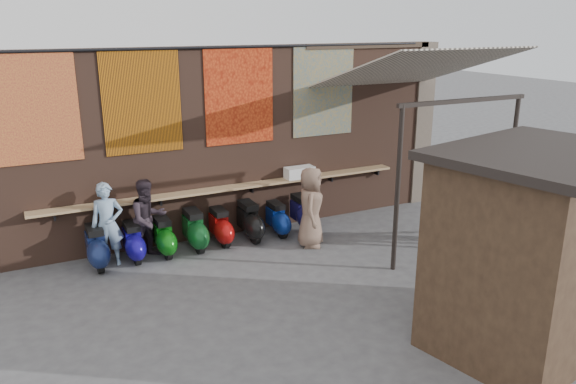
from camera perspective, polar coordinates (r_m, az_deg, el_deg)
The scene contains 32 objects.
ground at distance 10.32m, azimuth -0.94°, elevation -8.74°, with size 70.00×70.00×0.00m, color #474749.
brick_wall at distance 12.05m, azimuth -6.55°, elevation 5.00°, with size 10.00×0.40×4.00m, color brown.
pier_right at distance 14.62m, azimuth 13.07°, elevation 6.78°, with size 0.50×0.50×4.00m, color #4C4238.
eating_counter at distance 11.94m, azimuth -5.80°, elevation 0.44°, with size 8.00×0.32×0.05m, color #9E7A51.
shelf_box at distance 12.51m, azimuth 1.18°, elevation 2.01°, with size 0.66×0.30×0.25m, color white.
tapestry_redgold at distance 10.99m, azimuth -24.39°, elevation 7.75°, with size 1.50×0.02×2.00m, color maroon.
tapestry_sun at distance 11.22m, azimuth -14.60°, elevation 8.86°, with size 1.50×0.02×2.00m, color orange.
tapestry_orange at distance 11.79m, azimuth -4.96°, elevation 9.71°, with size 1.50×0.02×2.00m, color #C74318.
tapestry_multi at distance 12.66m, azimuth 3.62°, elevation 10.23°, with size 1.50×0.02×2.00m, color #235783.
hang_rail at distance 11.59m, azimuth -6.48°, elevation 14.41°, with size 0.06×0.06×9.50m, color black.
scooter_stool_0 at distance 11.18m, azimuth -18.87°, elevation -5.38°, with size 0.38×0.84×0.80m, color #152250, non-canonical shape.
scooter_stool_1 at distance 11.32m, azimuth -15.44°, elevation -4.96°, with size 0.35×0.78×0.74m, color #140B7F, non-canonical shape.
scooter_stool_2 at distance 11.41m, azimuth -12.51°, elevation -4.49°, with size 0.36×0.80×0.76m, color #0D5D0F, non-canonical shape.
scooter_stool_3 at distance 11.58m, azimuth -9.46°, elevation -3.87°, with size 0.38×0.85×0.81m, color #0F4B1E, non-canonical shape.
scooter_stool_4 at distance 11.78m, azimuth -6.87°, elevation -3.55°, with size 0.35×0.79×0.75m, color #A20D0C, non-canonical shape.
scooter_stool_5 at distance 11.95m, azimuth -3.91°, elevation -3.00°, with size 0.38×0.85×0.81m, color black, non-canonical shape.
scooter_stool_6 at distance 12.19m, azimuth -1.09°, elevation -2.79°, with size 0.34×0.75×0.72m, color navy, non-canonical shape.
scooter_stool_7 at distance 12.47m, azimuth 1.49°, elevation -2.17°, with size 0.37×0.82×0.78m, color navy, non-canonical shape.
diner_left at distance 11.11m, azimuth -17.86°, elevation -3.16°, with size 0.59×0.39×1.62m, color #809EBB.
diner_right at distance 11.24m, azimuth -14.01°, elevation -2.68°, with size 0.77×0.60×1.59m, color #2B2129.
shopper_navy at distance 11.89m, azimuth 15.84°, elevation -1.90°, with size 0.90×0.37×1.53m, color #172434.
shopper_grey at distance 12.45m, azimuth 20.82°, elevation -0.94°, with size 1.14×0.66×1.77m, color #4C4C50.
shopper_tan at distance 11.47m, azimuth 2.33°, elevation -1.56°, with size 0.82×0.53×1.67m, color #7D604F.
market_stall at distance 8.51m, azimuth 23.39°, elevation -5.89°, with size 2.54×1.90×2.75m, color black.
stall_roof at distance 8.10m, azimuth 24.57°, elevation 3.53°, with size 2.84×2.19×0.12m, color black.
stall_sign at distance 8.75m, azimuth 18.23°, elevation -0.40°, with size 1.20×0.04×0.50m, color gold.
stall_shelf at distance 9.08m, azimuth 17.66°, elevation -6.36°, with size 2.11×0.10×0.06m, color #473321.
awning_canvas at distance 11.98m, azimuth 12.65°, elevation 12.13°, with size 3.20×3.40×0.03m, color beige.
awning_ledger at distance 13.23m, azimuth 8.34°, elevation 14.51°, with size 3.30×0.08×0.12m, color #33261C.
awning_header at distance 10.91m, azimuth 17.46°, elevation 8.84°, with size 3.00×0.08×0.08m, color black.
awning_post_left at distance 10.32m, azimuth 11.06°, elevation 0.17°, with size 0.09×0.09×3.10m, color black.
awning_post_right at distance 12.19m, azimuth 21.62°, elevation 1.86°, with size 0.09×0.09×3.10m, color black.
Camera 1 is at (-3.99, -8.40, 4.48)m, focal length 35.00 mm.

